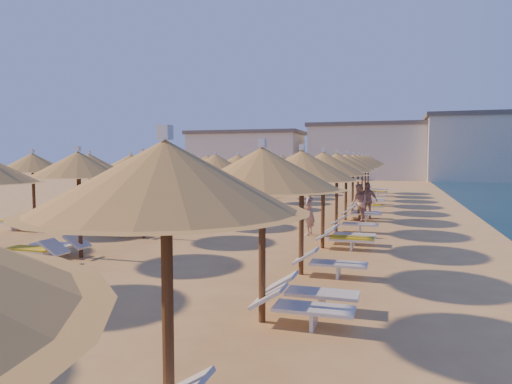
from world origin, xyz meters
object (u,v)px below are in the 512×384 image
(parasol_row_east, at_px, (342,163))
(beachgoer_b, at_px, (359,203))
(beachgoer_c, at_px, (367,201))
(parasol_row_west, at_px, (201,163))
(beachgoer_a, at_px, (309,211))

(parasol_row_east, distance_m, beachgoer_b, 2.32)
(beachgoer_c, bearing_deg, beachgoer_b, -85.51)
(parasol_row_east, height_order, parasol_row_west, same)
(parasol_row_east, height_order, beachgoer_c, parasol_row_east)
(parasol_row_east, relative_size, beachgoer_a, 22.94)
(parasol_row_east, bearing_deg, parasol_row_west, 180.00)
(parasol_row_west, height_order, beachgoer_a, parasol_row_west)
(parasol_row_west, distance_m, beachgoer_c, 7.82)
(parasol_row_west, bearing_deg, parasol_row_east, 0.00)
(parasol_row_west, relative_size, beachgoer_c, 23.32)
(beachgoer_b, bearing_deg, beachgoer_a, -48.42)
(beachgoer_c, relative_size, beachgoer_a, 0.98)
(parasol_row_east, xyz_separation_m, beachgoer_b, (0.61, 1.40, -1.76))
(beachgoer_c, xyz_separation_m, beachgoer_b, (-0.28, -0.99, -0.02))
(parasol_row_east, distance_m, parasol_row_west, 6.35)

